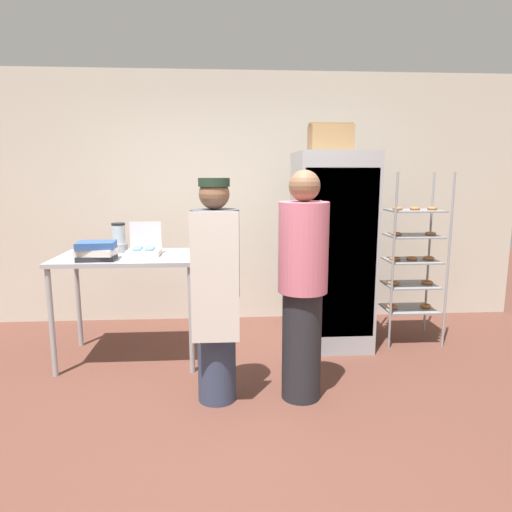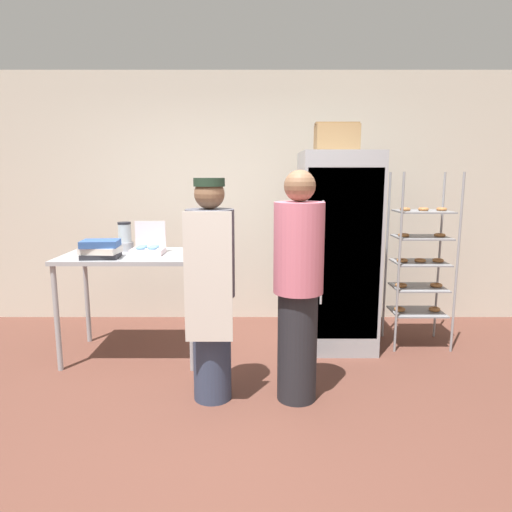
% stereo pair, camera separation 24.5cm
% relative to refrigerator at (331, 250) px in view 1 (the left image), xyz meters
% --- Properties ---
extents(ground_plane, '(14.00, 14.00, 0.00)m').
position_rel_refrigerator_xyz_m(ground_plane, '(-0.87, -1.49, -0.91)').
color(ground_plane, brown).
extents(back_wall, '(6.40, 0.12, 2.71)m').
position_rel_refrigerator_xyz_m(back_wall, '(-0.87, 0.91, 0.44)').
color(back_wall, beige).
rests_on(back_wall, ground_plane).
extents(refrigerator, '(0.70, 0.76, 1.83)m').
position_rel_refrigerator_xyz_m(refrigerator, '(0.00, 0.00, 0.00)').
color(refrigerator, '#9EA0A5').
rests_on(refrigerator, ground_plane).
extents(baking_rack, '(0.55, 0.43, 1.65)m').
position_rel_refrigerator_xyz_m(baking_rack, '(0.80, 0.01, -0.11)').
color(baking_rack, '#93969B').
rests_on(baking_rack, ground_plane).
extents(prep_counter, '(1.19, 0.76, 0.94)m').
position_rel_refrigerator_xyz_m(prep_counter, '(-1.85, -0.27, -0.08)').
color(prep_counter, '#9EA0A5').
rests_on(prep_counter, ground_plane).
extents(donut_box, '(0.28, 0.24, 0.28)m').
position_rel_refrigerator_xyz_m(donut_box, '(-1.71, -0.27, 0.07)').
color(donut_box, silver).
rests_on(donut_box, prep_counter).
extents(blender_pitcher, '(0.15, 0.15, 0.26)m').
position_rel_refrigerator_xyz_m(blender_pitcher, '(-1.96, -0.10, 0.14)').
color(blender_pitcher, '#99999E').
rests_on(blender_pitcher, prep_counter).
extents(binder_stack, '(0.32, 0.25, 0.15)m').
position_rel_refrigerator_xyz_m(binder_stack, '(-2.05, -0.47, 0.10)').
color(binder_stack, '#232328').
rests_on(binder_stack, prep_counter).
extents(cardboard_storage_box, '(0.40, 0.26, 0.27)m').
position_rel_refrigerator_xyz_m(cardboard_storage_box, '(-0.01, 0.11, 1.04)').
color(cardboard_storage_box, '#937047').
rests_on(cardboard_storage_box, refrigerator).
extents(person_baker, '(0.34, 0.36, 1.60)m').
position_rel_refrigerator_xyz_m(person_baker, '(-1.08, -1.10, -0.08)').
color(person_baker, '#333D56').
rests_on(person_baker, ground_plane).
extents(person_customer, '(0.35, 0.35, 1.66)m').
position_rel_refrigerator_xyz_m(person_customer, '(-0.46, -1.10, -0.07)').
color(person_customer, '#232328').
rests_on(person_customer, ground_plane).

